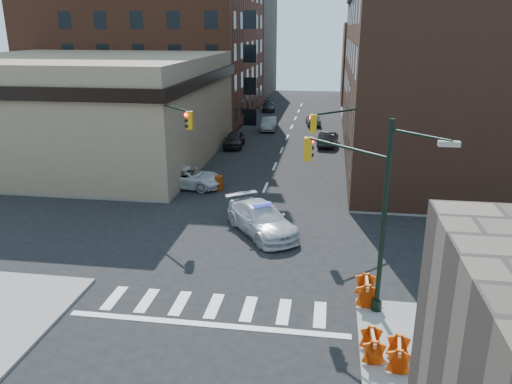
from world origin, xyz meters
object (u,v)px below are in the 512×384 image
(pedestrian_a, at_px, (120,183))
(barrel_bank, at_px, (219,183))
(pickup, at_px, (187,177))
(barrel_road, at_px, (268,217))
(police_car, at_px, (262,219))
(parked_car_enear, at_px, (328,139))
(parked_car_wfar, at_px, (269,124))
(barricade_se_a, at_px, (366,291))
(pedestrian_b, at_px, (136,171))
(parked_car_wnear, at_px, (234,140))
(barricade_nw_a, at_px, (148,191))

(pedestrian_a, distance_m, barrel_bank, 6.95)
(pickup, xyz_separation_m, barrel_road, (6.90, -6.60, -0.24))
(police_car, bearing_deg, parked_car_enear, 46.43)
(parked_car_wfar, xyz_separation_m, barrel_bank, (-0.76, -22.87, -0.19))
(parked_car_wfar, relative_size, barricade_se_a, 3.21)
(pedestrian_a, bearing_deg, pickup, 54.78)
(barricade_se_a, bearing_deg, pickup, 39.61)
(pedestrian_a, xyz_separation_m, pedestrian_b, (-0.16, 3.33, -0.08))
(barricade_se_a, bearing_deg, pedestrian_b, 47.35)
(pedestrian_a, relative_size, barrel_road, 1.92)
(barrel_road, relative_size, barrel_bank, 0.96)
(police_car, relative_size, barrel_road, 5.61)
(barrel_road, bearing_deg, barrel_bank, 124.94)
(parked_car_wnear, relative_size, pedestrian_b, 2.40)
(barrel_road, bearing_deg, barricade_nw_a, 157.25)
(barrel_bank, bearing_deg, barricade_se_a, -56.44)
(police_car, bearing_deg, parked_car_wfar, 61.38)
(barricade_se_a, xyz_separation_m, barricade_nw_a, (-14.12, 12.02, -0.11))
(police_car, xyz_separation_m, pedestrian_b, (-10.63, 7.91, 0.22))
(pedestrian_b, bearing_deg, barricade_nw_a, -42.45)
(parked_car_enear, bearing_deg, parked_car_wfar, -38.73)
(parked_car_wnear, bearing_deg, pedestrian_a, -109.18)
(parked_car_wfar, height_order, barrel_bank, parked_car_wfar)
(pickup, bearing_deg, pedestrian_b, 93.95)
(pickup, height_order, barricade_se_a, pickup)
(barricade_se_a, bearing_deg, parked_car_wnear, 21.92)
(pedestrian_a, xyz_separation_m, barrel_road, (10.66, -3.37, -0.63))
(parked_car_enear, distance_m, pedestrian_a, 23.22)
(barrel_bank, height_order, barricade_se_a, barricade_se_a)
(police_car, xyz_separation_m, pickup, (-6.70, 7.80, -0.09))
(pickup, xyz_separation_m, barricade_nw_a, (-1.92, -2.90, -0.20))
(pickup, xyz_separation_m, barricade_se_a, (12.20, -14.92, -0.09))
(parked_car_wnear, bearing_deg, police_car, -78.14)
(parked_car_wnear, height_order, barrel_bank, parked_car_wnear)
(pickup, relative_size, barrel_bank, 5.03)
(parked_car_enear, height_order, barrel_road, parked_car_enear)
(parked_car_enear, height_order, barricade_se_a, parked_car_enear)
(pedestrian_a, height_order, barrel_road, pedestrian_a)
(pedestrian_b, relative_size, barrel_road, 1.76)
(parked_car_wfar, relative_size, pedestrian_b, 2.39)
(police_car, distance_m, barricade_se_a, 9.00)
(barrel_bank, bearing_deg, pedestrian_b, 175.88)
(pickup, bearing_deg, police_car, -133.82)
(pedestrian_b, xyz_separation_m, barrel_bank, (6.46, -0.46, -0.53))
(parked_car_wnear, height_order, pedestrian_a, pedestrian_a)
(pedestrian_b, bearing_deg, barrel_bank, 9.72)
(barrel_road, xyz_separation_m, barrel_bank, (-4.36, 6.24, 0.02))
(pickup, height_order, pedestrian_a, pedestrian_a)
(police_car, height_order, barrel_road, police_car)
(pickup, bearing_deg, pedestrian_a, 136.06)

